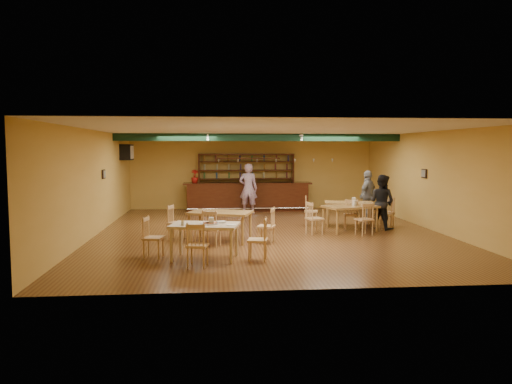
{
  "coord_description": "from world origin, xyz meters",
  "views": [
    {
      "loc": [
        -1.68,
        -14.29,
        2.46
      ],
      "look_at": [
        -0.33,
        0.6,
        1.15
      ],
      "focal_mm": 34.34,
      "sensor_mm": 36.0,
      "label": 1
    }
  ],
  "objects": [
    {
      "name": "patron_right_b",
      "position": [
        3.65,
        1.96,
        0.87
      ],
      "size": [
        1.03,
        1.01,
        1.74
      ],
      "primitive_type": "imported",
      "rotation": [
        0.0,
        0.0,
        3.91
      ],
      "color": "gray",
      "rests_on": "ground"
    },
    {
      "name": "dining_table_d",
      "position": [
        2.45,
        -0.04,
        0.39
      ],
      "size": [
        1.75,
        1.36,
        0.77
      ],
      "primitive_type": "cube",
      "rotation": [
        0.0,
        0.0,
        0.31
      ],
      "color": "olive",
      "rests_on": "ground"
    },
    {
      "name": "near_table",
      "position": [
        -1.84,
        -3.41,
        0.4
      ],
      "size": [
        1.64,
        1.23,
        0.79
      ],
      "primitive_type": "cube",
      "rotation": [
        0.0,
        0.0,
        -0.2
      ],
      "color": "tan",
      "rests_on": "ground"
    },
    {
      "name": "ceiling_beam",
      "position": [
        0.0,
        2.8,
        2.87
      ],
      "size": [
        10.0,
        0.3,
        0.25
      ],
      "primitive_type": "cube",
      "color": "black",
      "rests_on": "ceiling"
    },
    {
      "name": "floor",
      "position": [
        0.0,
        0.0,
        0.0
      ],
      "size": [
        12.0,
        12.0,
        0.0
      ],
      "primitive_type": "plane",
      "color": "#533017",
      "rests_on": "ground"
    },
    {
      "name": "pizza_tray",
      "position": [
        -1.74,
        -3.41,
        0.8
      ],
      "size": [
        0.41,
        0.41,
        0.01
      ],
      "primitive_type": "cylinder",
      "rotation": [
        0.0,
        0.0,
        0.03
      ],
      "color": "silver",
      "rests_on": "near_table"
    },
    {
      "name": "track_rail_left",
      "position": [
        -1.8,
        3.4,
        2.94
      ],
      "size": [
        0.05,
        2.5,
        0.05
      ],
      "primitive_type": "cube",
      "color": "white",
      "rests_on": "ceiling"
    },
    {
      "name": "ac_unit",
      "position": [
        -4.8,
        4.2,
        2.35
      ],
      "size": [
        0.34,
        0.7,
        0.48
      ],
      "primitive_type": "cube",
      "color": "white",
      "rests_on": "wall_left"
    },
    {
      "name": "picture_left",
      "position": [
        -4.97,
        1.0,
        1.7
      ],
      "size": [
        0.04,
        0.34,
        0.28
      ],
      "primitive_type": "cube",
      "color": "black",
      "rests_on": "wall_left"
    },
    {
      "name": "bar_counter",
      "position": [
        -0.25,
        5.15,
        0.56
      ],
      "size": [
        5.08,
        0.85,
        1.13
      ],
      "primitive_type": "cube",
      "color": "#38130B",
      "rests_on": "ground"
    },
    {
      "name": "patron_bar",
      "position": [
        -0.28,
        4.33,
        0.96
      ],
      "size": [
        0.78,
        0.59,
        1.92
      ],
      "primitive_type": "imported",
      "rotation": [
        0.0,
        0.0,
        2.94
      ],
      "color": "purple",
      "rests_on": "ground"
    },
    {
      "name": "dining_table_c",
      "position": [
        -1.46,
        -1.33,
        0.4
      ],
      "size": [
        1.83,
        1.43,
        0.8
      ],
      "primitive_type": "cube",
      "rotation": [
        0.0,
        0.0,
        -0.32
      ],
      "color": "olive",
      "rests_on": "ground"
    },
    {
      "name": "dining_table_b",
      "position": [
        2.72,
        1.01,
        0.38
      ],
      "size": [
        1.67,
        1.19,
        0.76
      ],
      "primitive_type": "cube",
      "rotation": [
        0.0,
        0.0,
        -0.19
      ],
      "color": "olive",
      "rests_on": "ground"
    },
    {
      "name": "back_bar_hutch",
      "position": [
        -0.25,
        5.78,
        1.14
      ],
      "size": [
        3.93,
        0.4,
        2.28
      ],
      "primitive_type": "cube",
      "color": "#38130B",
      "rests_on": "ground"
    },
    {
      "name": "track_rail_right",
      "position": [
        1.4,
        3.4,
        2.94
      ],
      "size": [
        0.05,
        2.5,
        0.05
      ],
      "primitive_type": "cube",
      "color": "white",
      "rests_on": "ceiling"
    },
    {
      "name": "napkin_stack",
      "position": [
        -1.47,
        -3.2,
        0.81
      ],
      "size": [
        0.23,
        0.2,
        0.03
      ],
      "primitive_type": "cube",
      "rotation": [
        0.0,
        0.0,
        0.29
      ],
      "color": "white",
      "rests_on": "near_table"
    },
    {
      "name": "poinsettia",
      "position": [
        -2.35,
        5.15,
        1.39
      ],
      "size": [
        0.38,
        0.38,
        0.53
      ],
      "primitive_type": "imported",
      "rotation": [
        0.0,
        0.0,
        0.35
      ],
      "color": "#AD1710",
      "rests_on": "bar_counter"
    },
    {
      "name": "picture_right",
      "position": [
        4.97,
        0.5,
        1.7
      ],
      "size": [
        0.04,
        0.34,
        0.28
      ],
      "primitive_type": "cube",
      "color": "black",
      "rests_on": "wall_right"
    },
    {
      "name": "parmesan_shaker",
      "position": [
        -2.32,
        -3.57,
        0.85
      ],
      "size": [
        0.09,
        0.09,
        0.11
      ],
      "primitive_type": "cylinder",
      "rotation": [
        0.0,
        0.0,
        -0.2
      ],
      "color": "#EAE5C6",
      "rests_on": "near_table"
    },
    {
      "name": "pizza_server",
      "position": [
        -1.58,
        -3.36,
        0.81
      ],
      "size": [
        0.33,
        0.18,
        0.0
      ],
      "primitive_type": "cube",
      "rotation": [
        0.0,
        0.0,
        -0.29
      ],
      "color": "silver",
      "rests_on": "pizza_tray"
    },
    {
      "name": "side_plate",
      "position": [
        -1.26,
        -3.62,
        0.8
      ],
      "size": [
        0.26,
        0.26,
        0.01
      ],
      "primitive_type": "cylinder",
      "rotation": [
        0.0,
        0.0,
        -0.2
      ],
      "color": "white",
      "rests_on": "near_table"
    },
    {
      "name": "patron_right_a",
      "position": [
        3.52,
        0.21,
        0.84
      ],
      "size": [
        1.0,
        1.04,
        1.69
      ],
      "primitive_type": "imported",
      "rotation": [
        0.0,
        0.0,
        2.22
      ],
      "color": "black",
      "rests_on": "ground"
    }
  ]
}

